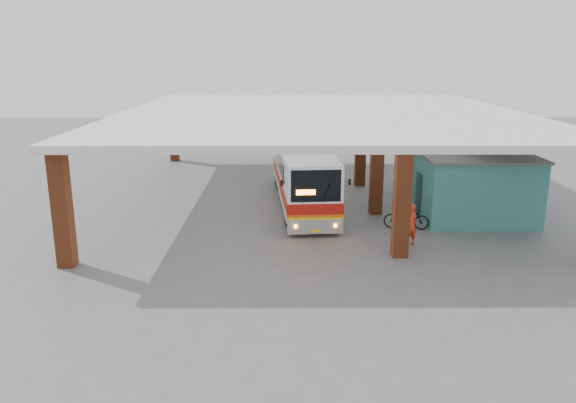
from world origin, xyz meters
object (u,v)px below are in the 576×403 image
(motorcycle, at_px, (406,218))
(pedestrian, at_px, (410,225))
(red_chair, at_px, (401,186))
(coach_bus, at_px, (302,173))

(motorcycle, bearing_deg, pedestrian, -176.70)
(motorcycle, height_order, red_chair, motorcycle)
(motorcycle, distance_m, pedestrian, 2.23)
(coach_bus, relative_size, pedestrian, 6.59)
(motorcycle, bearing_deg, coach_bus, 57.91)
(coach_bus, xyz_separation_m, red_chair, (5.64, 2.33, -1.28))
(coach_bus, relative_size, motorcycle, 5.77)
(coach_bus, distance_m, motorcycle, 6.37)
(motorcycle, bearing_deg, red_chair, 2.23)
(motorcycle, distance_m, red_chair, 6.76)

